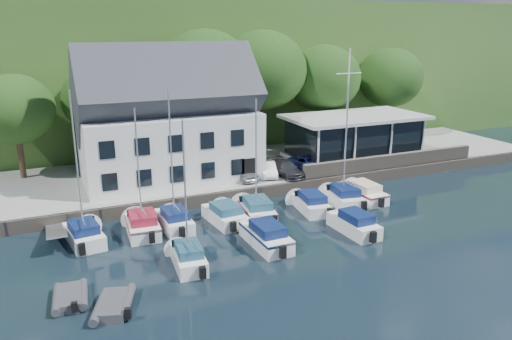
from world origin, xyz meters
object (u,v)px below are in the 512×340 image
at_px(car_white, 268,169).
at_px(boat_r1_5, 311,201).
at_px(car_dgrey, 286,169).
at_px(boat_r2_2, 266,234).
at_px(boat_r1_6, 346,145).
at_px(dinghy_1, 114,303).
at_px(boat_r1_4, 256,158).
at_px(boat_r1_0, 78,175).
at_px(boat_r1_3, 225,213).
at_px(boat_r1_2, 172,165).
at_px(harbor_building, 169,126).
at_px(club_pavilion, 354,136).
at_px(flagpole, 347,110).
at_px(dinghy_0, 70,296).
at_px(boat_r2_3, 354,222).
at_px(boat_r1_1, 138,167).
at_px(boat_r1_7, 362,190).
at_px(car_blue, 308,163).
at_px(boat_r2_1, 185,196).
at_px(car_silver, 242,172).

height_order(car_white, boat_r1_5, car_white).
distance_m(car_dgrey, boat_r2_2, 12.14).
relative_size(boat_r1_6, dinghy_1, 3.08).
relative_size(boat_r1_4, boat_r1_5, 1.48).
xyz_separation_m(car_dgrey, boat_r1_0, (-16.99, -5.23, 2.91)).
relative_size(boat_r1_3, boat_r1_6, 0.61).
bearing_deg(boat_r1_2, harbor_building, 75.15).
height_order(club_pavilion, car_white, club_pavilion).
bearing_deg(flagpole, car_white, 174.35).
bearing_deg(boat_r1_2, boat_r1_0, 178.97).
relative_size(boat_r1_0, dinghy_0, 3.13).
bearing_deg(dinghy_0, boat_r1_3, 37.23).
bearing_deg(club_pavilion, dinghy_1, -146.21).
bearing_deg(car_white, car_dgrey, -6.01).
distance_m(boat_r2_3, dinghy_1, 16.45).
height_order(boat_r1_1, dinghy_0, boat_r1_1).
height_order(boat_r1_1, boat_r1_4, boat_r1_1).
bearing_deg(boat_r1_7, dinghy_1, -158.96).
distance_m(car_blue, boat_r2_3, 12.01).
xyz_separation_m(boat_r1_3, boat_r1_4, (2.45, 0.10, 3.67)).
height_order(boat_r1_2, dinghy_0, boat_r1_2).
bearing_deg(harbor_building, car_dgrey, -21.29).
height_order(car_blue, boat_r1_0, boat_r1_0).
bearing_deg(boat_r1_4, club_pavilion, 38.82).
bearing_deg(boat_r2_1, car_blue, 44.05).
height_order(club_pavilion, boat_r1_4, boat_r1_4).
height_order(harbor_building, car_silver, harbor_building).
height_order(boat_r1_5, boat_r1_6, boat_r1_6).
height_order(car_silver, dinghy_1, car_silver).
distance_m(harbor_building, boat_r1_4, 9.86).
xyz_separation_m(boat_r1_0, dinghy_1, (0.52, -8.72, -4.17)).
xyz_separation_m(club_pavilion, car_dgrey, (-8.91, -3.04, -1.44)).
bearing_deg(flagpole, boat_r2_3, -120.37).
height_order(car_dgrey, car_blue, car_dgrey).
xyz_separation_m(boat_r1_7, boat_r2_2, (-10.69, -4.81, 0.05)).
bearing_deg(boat_r1_0, boat_r1_3, -10.48).
height_order(boat_r1_5, dinghy_1, boat_r1_5).
distance_m(boat_r1_2, boat_r2_2, 7.69).
height_order(boat_r1_4, dinghy_0, boat_r1_4).
relative_size(boat_r2_2, boat_r2_3, 1.10).
height_order(harbor_building, boat_r2_2, harbor_building).
height_order(club_pavilion, boat_r2_2, club_pavilion).
distance_m(club_pavilion, boat_r2_2, 20.49).
distance_m(boat_r2_2, dinghy_0, 11.97).
bearing_deg(boat_r1_7, boat_r2_1, -162.59).
bearing_deg(boat_r1_3, dinghy_0, -152.83).
bearing_deg(boat_r2_1, flagpole, 36.38).
height_order(car_blue, boat_r1_2, boat_r1_2).
distance_m(car_white, boat_r1_5, 6.52).
height_order(boat_r1_1, boat_r1_6, boat_r1_6).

